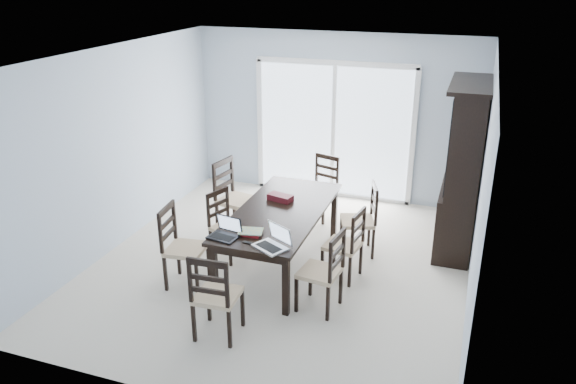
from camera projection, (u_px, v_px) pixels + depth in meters
name	position (u px, v px, depth m)	size (l,w,h in m)	color
floor	(281.00, 265.00, 7.07)	(5.00, 5.00, 0.00)	beige
ceiling	(280.00, 55.00, 6.09)	(5.00, 5.00, 0.00)	white
back_wall	(334.00, 117.00, 8.77)	(4.50, 0.02, 2.60)	#AABACB
wall_left	(117.00, 148.00, 7.26)	(0.02, 5.00, 2.60)	#AABACB
wall_right	(481.00, 191.00, 5.90)	(0.02, 5.00, 2.60)	#AABACB
balcony	(346.00, 177.00, 10.15)	(4.50, 2.00, 0.10)	gray
railing	(360.00, 130.00, 10.80)	(4.50, 0.06, 1.10)	#99999E
dining_table	(281.00, 216.00, 6.82)	(1.00, 2.20, 0.75)	black
china_hutch	(463.00, 171.00, 7.15)	(0.50, 1.38, 2.20)	black
sliding_door	(334.00, 130.00, 8.83)	(2.52, 0.05, 2.18)	silver
chair_left_near	(177.00, 238.00, 6.44)	(0.48, 0.47, 1.13)	black
chair_left_mid	(224.00, 217.00, 7.12)	(0.49, 0.49, 1.01)	black
chair_left_far	(231.00, 189.00, 7.72)	(0.54, 0.53, 1.21)	black
chair_right_near	(328.00, 263.00, 5.93)	(0.47, 0.46, 1.08)	black
chair_right_mid	(350.00, 237.00, 6.56)	(0.46, 0.45, 1.04)	black
chair_right_far	(365.00, 212.00, 7.16)	(0.54, 0.53, 1.10)	black
chair_end_near	(213.00, 289.00, 5.45)	(0.44, 0.45, 1.11)	black
chair_end_far	(323.00, 180.00, 8.26)	(0.50, 0.51, 1.07)	black
laptop_dark	(223.00, 233.00, 6.08)	(0.35, 0.27, 0.22)	black
laptop_silver	(270.00, 243.00, 5.86)	(0.42, 0.38, 0.24)	silver
book_stack	(250.00, 232.00, 6.17)	(0.30, 0.25, 0.04)	maroon
cell_phone	(248.00, 243.00, 5.98)	(0.10, 0.05, 0.01)	black
game_box	(280.00, 198.00, 7.05)	(0.31, 0.16, 0.08)	#450D12
hot_tub	(322.00, 142.00, 10.24)	(2.00, 1.80, 1.01)	brown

